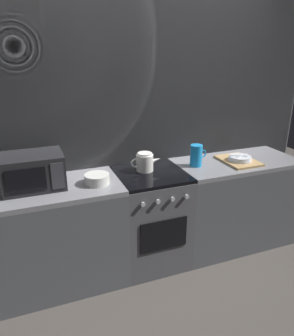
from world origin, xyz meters
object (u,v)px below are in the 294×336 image
Objects in this scene: mixing_bowl at (97,179)px; kettle at (145,162)px; microwave at (33,171)px; pitcher at (196,155)px; dish_pile at (239,160)px; stove_unit at (151,218)px.

kettle is at bearing 15.99° from mixing_bowl.
microwave is 1.62× the size of kettle.
microwave reaches higher than mixing_bowl.
pitcher is 0.45m from dish_pile.
mixing_bowl is at bearing -179.05° from dish_pile.
microwave is 1.86m from dish_pile.
pitcher is (0.48, -0.05, 0.02)m from kettle.
dish_pile is (1.38, 0.02, -0.02)m from mixing_bowl.
microwave is (-0.96, 0.04, 0.59)m from stove_unit.
kettle reaches higher than stove_unit.
stove_unit is at bearing 177.47° from dish_pile.
dish_pile is (0.92, -0.11, -0.06)m from kettle.
microwave is at bearing 167.31° from mixing_bowl.
dish_pile is (0.89, -0.04, 0.47)m from stove_unit.
mixing_bowl is at bearing -172.76° from stove_unit.
microwave reaches higher than dish_pile.
microwave is at bearing 177.43° from dish_pile.
dish_pile is at bearing 0.95° from mixing_bowl.
kettle is (0.93, 0.03, -0.05)m from microwave.
stove_unit is 0.71m from pitcher.
mixing_bowl is at bearing -12.69° from microwave.
microwave reaches higher than stove_unit.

